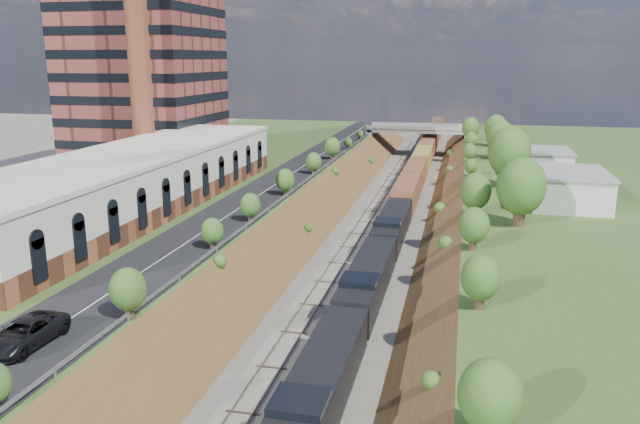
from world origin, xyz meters
TOP-DOWN VIEW (x-y plane):
  - platform_left at (-33.00, 60.00)m, footprint 44.00×180.00m
  - platform_right at (33.00, 60.00)m, footprint 44.00×180.00m
  - embankment_left at (-11.00, 60.00)m, footprint 10.00×180.00m
  - embankment_right at (11.00, 60.00)m, footprint 10.00×180.00m
  - rail_left_track at (-2.60, 60.00)m, footprint 1.58×180.00m
  - rail_right_track at (2.60, 60.00)m, footprint 1.58×180.00m
  - road at (-15.50, 60.00)m, footprint 8.00×180.00m
  - guardrail at (-11.40, 59.80)m, footprint 0.10×171.00m
  - commercial_building at (-28.00, 38.00)m, footprint 14.30×62.30m
  - smokestack at (-36.00, 56.00)m, footprint 3.20×3.20m
  - overpass at (0.00, 122.00)m, footprint 24.50×8.30m
  - white_building_near at (23.50, 52.00)m, footprint 9.00×12.00m
  - white_building_far at (23.00, 74.00)m, footprint 8.00×10.00m
  - tree_right_large at (17.00, 40.00)m, footprint 5.25×5.25m
  - tree_left_crest at (-11.80, 20.00)m, footprint 2.45×2.45m
  - freight_train at (2.60, 88.69)m, footprint 3.18×178.31m
  - suv at (-15.69, 2.28)m, footprint 3.05×6.25m

SIDE VIEW (x-z plane):
  - embankment_left at x=-11.00m, z-range -5.00..5.00m
  - embankment_right at x=11.00m, z-range -5.00..5.00m
  - rail_left_track at x=-2.60m, z-range 0.00..0.18m
  - rail_right_track at x=2.60m, z-range 0.00..0.18m
  - platform_left at x=-33.00m, z-range 0.00..5.00m
  - platform_right at x=33.00m, z-range 0.00..5.00m
  - freight_train at x=2.60m, z-range 0.34..5.06m
  - overpass at x=0.00m, z-range 1.22..8.62m
  - road at x=-15.50m, z-range 5.00..5.10m
  - guardrail at x=-11.40m, z-range 5.20..5.90m
  - suv at x=-15.69m, z-range 5.10..6.81m
  - white_building_far at x=23.00m, z-range 5.00..8.60m
  - white_building_near at x=23.50m, z-range 5.00..9.00m
  - tree_left_crest at x=-11.80m, z-range 5.26..8.82m
  - commercial_building at x=-28.00m, z-range 5.01..12.01m
  - tree_right_large at x=17.00m, z-range 5.58..13.19m
  - smokestack at x=-36.00m, z-range 5.00..45.00m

